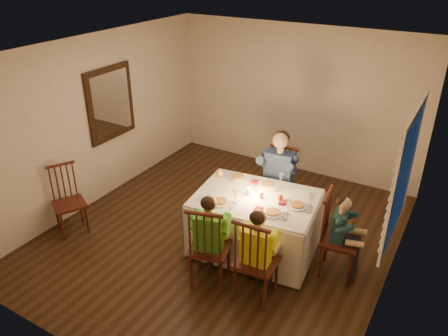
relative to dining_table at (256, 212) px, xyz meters
The scene contains 26 objects.
ground 0.81m from the dining_table, behind, with size 5.00×5.00×0.00m, color black.
wall_left 2.90m from the dining_table, behind, with size 0.02×5.00×2.60m, color beige.
wall_right 1.84m from the dining_table, ahead, with size 0.02×5.00×2.60m, color beige.
wall_back 2.73m from the dining_table, 102.19° to the left, with size 4.50×0.02×2.60m, color beige.
ceiling 2.09m from the dining_table, behind, with size 5.00×5.00×0.00m, color white.
dining_table is the anchor object (origin of this frame).
chair_adult 1.04m from the dining_table, 94.49° to the left, with size 0.46×0.44×1.12m, color #35140E, non-canonical shape.
chair_near_left 1.05m from the dining_table, 101.92° to the right, with size 0.46×0.44×1.12m, color #35140E, non-canonical shape.
chair_near_right 1.07m from the dining_table, 62.25° to the right, with size 0.46×0.44×1.12m, color #35140E, non-canonical shape.
chair_end 1.26m from the dining_table, ahead, with size 0.46×0.44×1.12m, color #35140E, non-canonical shape.
chair_extra 2.70m from the dining_table, 158.88° to the right, with size 0.42×0.40×1.02m, color #35140E, non-canonical shape.
adult 1.04m from the dining_table, 94.49° to the left, with size 0.55×0.50×1.41m, color navy, non-canonical shape.
child_green 1.05m from the dining_table, 101.92° to the right, with size 0.44×0.41×1.22m, color green, non-canonical shape.
child_yellow 1.07m from the dining_table, 62.25° to the right, with size 0.42×0.39×1.19m, color yellow, non-canonical shape.
child_teal 1.26m from the dining_table, ahead, with size 0.37×0.34×1.10m, color #1B3D45, non-canonical shape.
setting_adult 0.42m from the dining_table, 90.46° to the left, with size 0.26×0.26×0.02m, color white.
setting_green 0.54m from the dining_table, 132.47° to the right, with size 0.26×0.26×0.02m, color white.
setting_yellow 0.50m from the dining_table, 35.10° to the right, with size 0.26×0.26×0.02m, color white.
setting_teal 0.59m from the dining_table, ahead, with size 0.26×0.26×0.02m, color white.
candle_left 0.30m from the dining_table, behind, with size 0.06×0.06×0.10m, color white.
candle_right 0.29m from the dining_table, ahead, with size 0.06×0.06×0.10m, color white.
squash 0.79m from the dining_table, 160.48° to the left, with size 0.09×0.09×0.09m, color yellow.
orange_fruit 0.41m from the dining_table, 17.36° to the left, with size 0.08×0.08×0.08m, color #E94913.
serving_bowl 0.57m from the dining_table, 146.44° to the left, with size 0.22×0.22×0.06m, color white.
wall_mirror 2.94m from the dining_table, behind, with size 0.06×0.95×1.15m.
window_blinds 1.89m from the dining_table, ahead, with size 0.07×1.34×1.54m.
Camera 1 is at (2.65, -4.45, 3.69)m, focal length 35.00 mm.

